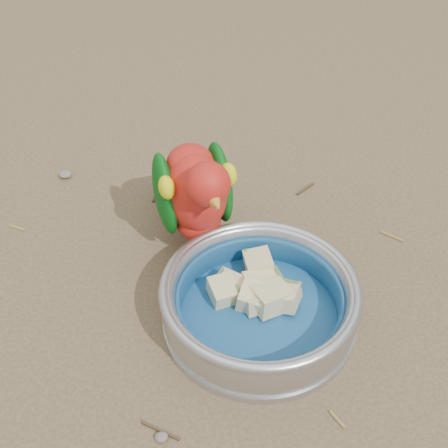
{
  "coord_description": "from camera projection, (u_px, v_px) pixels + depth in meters",
  "views": [
    {
      "loc": [
        -0.11,
        -0.45,
        0.56
      ],
      "look_at": [
        -0.03,
        0.09,
        0.08
      ],
      "focal_mm": 50.0,
      "sensor_mm": 36.0,
      "label": 1
    }
  ],
  "objects": [
    {
      "name": "ground",
      "position": [
        265.0,
        325.0,
        0.72
      ],
      "size": [
        60.0,
        60.0,
        0.0
      ],
      "primitive_type": "plane",
      "color": "brown"
    },
    {
      "name": "food_bowl",
      "position": [
        259.0,
        317.0,
        0.72
      ],
      "size": [
        0.22,
        0.22,
        0.02
      ],
      "primitive_type": "cylinder",
      "color": "#B2B2BA",
      "rests_on": "ground"
    },
    {
      "name": "bowl_wall",
      "position": [
        260.0,
        300.0,
        0.7
      ],
      "size": [
        0.22,
        0.22,
        0.04
      ],
      "primitive_type": null,
      "color": "#B2B2BA",
      "rests_on": "food_bowl"
    },
    {
      "name": "fruit_wedges",
      "position": [
        259.0,
        304.0,
        0.7
      ],
      "size": [
        0.13,
        0.13,
        0.03
      ],
      "primitive_type": null,
      "color": "beige",
      "rests_on": "food_bowl"
    },
    {
      "name": "lory_parrot",
      "position": [
        196.0,
        201.0,
        0.76
      ],
      "size": [
        0.13,
        0.21,
        0.16
      ],
      "primitive_type": null,
      "rotation": [
        0.0,
        0.0,
        -2.95
      ],
      "color": "red",
      "rests_on": "ground"
    },
    {
      "name": "ground_debris",
      "position": [
        230.0,
        269.0,
        0.78
      ],
      "size": [
        0.9,
        0.8,
        0.01
      ],
      "primitive_type": null,
      "color": "olive",
      "rests_on": "ground"
    }
  ]
}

